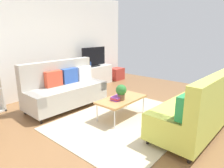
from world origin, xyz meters
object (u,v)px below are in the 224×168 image
(potted_plant, at_px, (121,91))
(bottle_1, at_px, (88,65))
(tv_console, at_px, (94,76))
(coffee_table, at_px, (122,100))
(storage_trunk, at_px, (117,74))
(tv, at_px, (94,57))
(table_book_0, at_px, (117,99))
(vase_0, at_px, (79,66))
(couch_green, at_px, (196,110))
(bottle_2, at_px, (90,64))
(bottle_0, at_px, (86,65))
(couch_beige, at_px, (65,88))

(potted_plant, distance_m, bottle_1, 2.71)
(bottle_1, bearing_deg, tv_console, 8.05)
(coffee_table, bearing_deg, bottle_1, 62.54)
(storage_trunk, bearing_deg, tv, 175.84)
(table_book_0, distance_m, bottle_1, 2.69)
(vase_0, bearing_deg, couch_green, -99.35)
(potted_plant, xyz_separation_m, bottle_2, (1.39, 2.38, 0.13))
(potted_plant, bearing_deg, tv_console, 56.96)
(tv, bearing_deg, bottle_2, -173.71)
(potted_plant, relative_size, bottle_0, 1.72)
(potted_plant, distance_m, table_book_0, 0.18)
(tv_console, height_order, potted_plant, potted_plant)
(storage_trunk, distance_m, table_book_0, 3.54)
(tv_console, distance_m, table_book_0, 2.86)
(coffee_table, bearing_deg, bottle_0, 64.66)
(potted_plant, height_order, vase_0, vase_0)
(tv, bearing_deg, vase_0, 173.12)
(tv_console, bearing_deg, storage_trunk, -5.19)
(potted_plant, relative_size, bottle_2, 1.72)
(coffee_table, bearing_deg, tv, 57.56)
(vase_0, height_order, bottle_0, bottle_0)
(tv, bearing_deg, potted_plant, -123.26)
(potted_plant, bearing_deg, tv, 56.74)
(table_book_0, bearing_deg, vase_0, 66.57)
(tv_console, relative_size, storage_trunk, 2.69)
(tv_console, xyz_separation_m, bottle_2, (-0.18, -0.04, 0.41))
(storage_trunk, relative_size, potted_plant, 1.62)
(bottle_0, bearing_deg, table_book_0, -118.03)
(vase_0, bearing_deg, storage_trunk, -5.10)
(vase_0, height_order, bottle_1, bottle_1)
(potted_plant, distance_m, bottle_2, 2.76)
(vase_0, bearing_deg, tv, -6.88)
(coffee_table, xyz_separation_m, table_book_0, (-0.13, 0.01, 0.04))
(bottle_0, bearing_deg, storage_trunk, -2.31)
(table_book_0, relative_size, vase_0, 1.72)
(couch_green, height_order, tv_console, couch_green)
(storage_trunk, height_order, potted_plant, potted_plant)
(couch_beige, relative_size, tv, 1.92)
(bottle_0, bearing_deg, couch_green, -102.38)
(couch_beige, height_order, vase_0, couch_beige)
(couch_green, bearing_deg, bottle_1, 78.50)
(tv_console, height_order, table_book_0, tv_console)
(tv, xyz_separation_m, table_book_0, (-1.62, -2.34, -0.52))
(tv, distance_m, table_book_0, 2.89)
(couch_green, relative_size, vase_0, 13.83)
(tv_console, bearing_deg, couch_beige, -153.30)
(potted_plant, relative_size, vase_0, 2.30)
(tv_console, height_order, bottle_2, bottle_2)
(tv, xyz_separation_m, potted_plant, (-1.57, -2.40, -0.35))
(storage_trunk, distance_m, potted_plant, 3.56)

